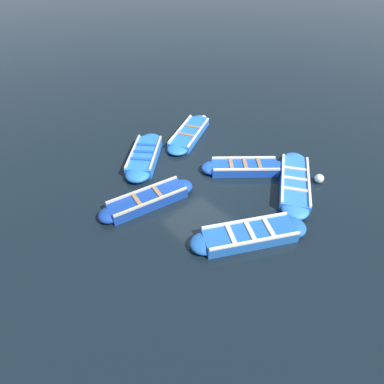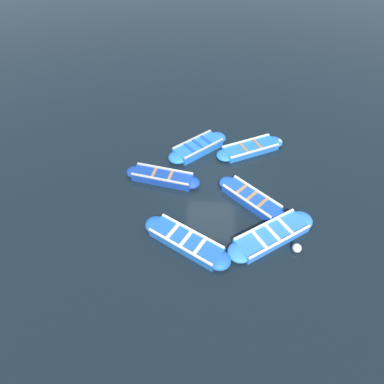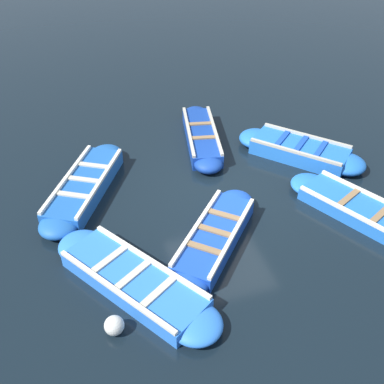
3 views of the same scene
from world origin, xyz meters
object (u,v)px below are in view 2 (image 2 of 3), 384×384
Objects in this scene: boat_centre at (251,199)px; buoy_yellow_far at (297,248)px; boat_near_quay at (198,147)px; buoy_orange_near at (279,142)px; boat_stern_in at (186,241)px; boat_alongside at (272,235)px; boat_far_corner at (163,177)px; boat_end_of_row at (250,148)px.

boat_centre is 2.81m from buoy_yellow_far.
buoy_orange_near is (0.80, -4.17, -0.05)m from boat_near_quay.
boat_near_quay is at bearing 100.90° from buoy_orange_near.
boat_stern_in is at bearing 132.39° from boat_centre.
boat_stern_in is (-0.52, 3.26, 0.02)m from boat_alongside.
boat_far_corner is at bearing 75.48° from boat_centre.
boat_stern_in reaches higher than boat_alongside.
boat_stern_in is (-5.66, 0.13, -0.01)m from boat_near_quay.
boat_stern_in is at bearing 178.72° from boat_near_quay.
boat_far_corner reaches higher than boat_centre.
buoy_yellow_far is at bearing -144.63° from boat_near_quay.
boat_near_quay is 6.02m from boat_alongside.
boat_stern_in is (-3.39, -1.36, -0.01)m from boat_far_corner.
boat_centre is 1.96m from boat_alongside.
buoy_orange_near is at bearing -67.16° from boat_end_of_row.
boat_alongside is (-5.14, -3.14, -0.03)m from boat_near_quay.
boat_far_corner is 11.88× the size of buoy_orange_near.
boat_centre reaches higher than buoy_yellow_far.
boat_centre is 3.51m from boat_stern_in.
boat_centre is 8.91× the size of buoy_yellow_far.
boat_end_of_row is 5.96m from buoy_yellow_far.
boat_near_quay reaches higher than boat_stern_in.
boat_near_quay is 2.64m from boat_end_of_row.
buoy_yellow_far is (-6.45, 0.16, 0.02)m from buoy_orange_near.
boat_near_quay is 0.86× the size of boat_end_of_row.
buoy_orange_near is at bearing -33.60° from boat_stern_in.
boat_end_of_row is at bearing 5.37° from boat_alongside.
boat_alongside is 1.01m from buoy_yellow_far.
boat_end_of_row reaches higher than buoy_yellow_far.
buoy_orange_near is (0.64, -1.53, -0.00)m from boat_end_of_row.
buoy_orange_near is at bearing -79.10° from boat_near_quay.
boat_alongside reaches higher than boat_end_of_row.
boat_centre is at bearing -47.61° from boat_stern_in.
buoy_yellow_far is (-5.80, -1.37, 0.02)m from boat_end_of_row.
boat_centre reaches higher than boat_alongside.
boat_centre is 4.09m from boat_far_corner.
buoy_orange_near is 6.45m from buoy_yellow_far.
boat_far_corner is 3.65m from boat_stern_in.
boat_near_quay is at bearing 31.41° from boat_alongside.
boat_near_quay is (2.27, -1.49, 0.01)m from boat_far_corner.
buoy_orange_near is at bearing -61.51° from boat_far_corner.
boat_end_of_row is at bearing 112.84° from buoy_orange_near.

